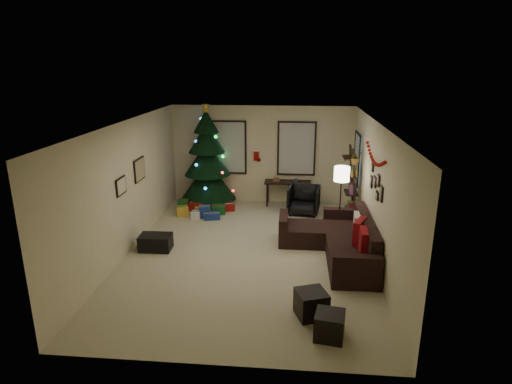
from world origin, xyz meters
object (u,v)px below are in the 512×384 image
(sofa, at_px, (338,241))
(bookshelf, at_px, (352,187))
(desk, at_px, (288,184))
(desk_chair, at_px, (304,200))
(christmas_tree, at_px, (207,162))

(sofa, xyz_separation_m, bookshelf, (0.45, 1.78, 0.65))
(sofa, height_order, desk, sofa)
(desk, distance_m, desk_chair, 0.82)
(sofa, bearing_deg, bookshelf, 75.70)
(desk, bearing_deg, bookshelf, -40.25)
(christmas_tree, relative_size, bookshelf, 1.48)
(christmas_tree, relative_size, desk, 2.27)
(sofa, distance_m, desk, 3.32)
(christmas_tree, xyz_separation_m, desk_chair, (2.64, -0.58, -0.81))
(christmas_tree, height_order, bookshelf, christmas_tree)
(christmas_tree, distance_m, desk_chair, 2.82)
(bookshelf, bearing_deg, christmas_tree, 161.59)
(bookshelf, bearing_deg, sofa, -104.30)
(christmas_tree, height_order, desk, christmas_tree)
(desk_chair, bearing_deg, christmas_tree, 175.60)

